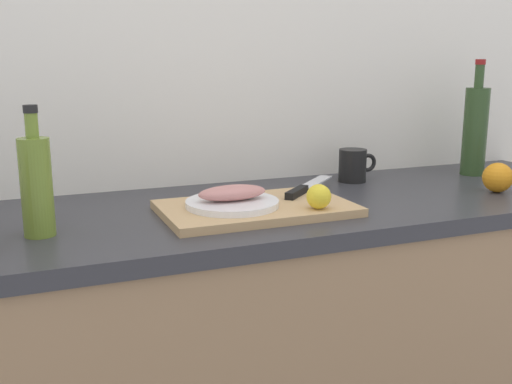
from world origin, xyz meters
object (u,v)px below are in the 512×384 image
object	(u,v)px
wine_bottle	(475,129)
coffee_mug_0	(353,165)
white_plate	(232,203)
chef_knife	(304,188)
fish_fillet	(232,193)
olive_oil_bottle	(36,184)
cutting_board	(256,208)
lemon_0	(319,197)

from	to	relation	value
wine_bottle	coffee_mug_0	world-z (taller)	wine_bottle
white_plate	coffee_mug_0	distance (m)	0.52
coffee_mug_0	chef_knife	bearing A→B (deg)	-147.46
fish_fillet	coffee_mug_0	distance (m)	0.52
white_plate	olive_oil_bottle	bearing A→B (deg)	-178.61
chef_knife	wine_bottle	world-z (taller)	wine_bottle
cutting_board	fish_fillet	size ratio (longest dim) A/B	2.73
fish_fillet	wine_bottle	size ratio (longest dim) A/B	0.46
cutting_board	lemon_0	distance (m)	0.16
fish_fillet	chef_knife	world-z (taller)	fish_fillet
chef_knife	lemon_0	distance (m)	0.18
chef_knife	olive_oil_bottle	distance (m)	0.67
lemon_0	white_plate	bearing A→B (deg)	151.62
cutting_board	coffee_mug_0	size ratio (longest dim) A/B	3.68
cutting_board	chef_knife	bearing A→B (deg)	25.78
fish_fillet	cutting_board	bearing A→B (deg)	-1.70
fish_fillet	lemon_0	distance (m)	0.20
white_plate	wine_bottle	world-z (taller)	wine_bottle
fish_fillet	wine_bottle	world-z (taller)	wine_bottle
coffee_mug_0	white_plate	bearing A→B (deg)	-153.56
cutting_board	lemon_0	size ratio (longest dim) A/B	7.79
olive_oil_bottle	fish_fillet	bearing A→B (deg)	1.39
chef_knife	lemon_0	size ratio (longest dim) A/B	4.01
chef_knife	lemon_0	world-z (taller)	lemon_0
white_plate	olive_oil_bottle	size ratio (longest dim) A/B	0.82
fish_fillet	lemon_0	world-z (taller)	lemon_0
fish_fillet	coffee_mug_0	world-z (taller)	coffee_mug_0
cutting_board	olive_oil_bottle	bearing A→B (deg)	-178.99
chef_knife	olive_oil_bottle	size ratio (longest dim) A/B	0.86
wine_bottle	coffee_mug_0	size ratio (longest dim) A/B	2.93
lemon_0	wine_bottle	bearing A→B (deg)	22.00
white_plate	wine_bottle	size ratio (longest dim) A/B	0.61
fish_fillet	coffee_mug_0	bearing A→B (deg)	26.44
olive_oil_bottle	wine_bottle	size ratio (longest dim) A/B	0.75
cutting_board	coffee_mug_0	world-z (taller)	coffee_mug_0
olive_oil_bottle	lemon_0	bearing A→B (deg)	-8.04
fish_fillet	chef_knife	xyz separation A→B (m)	(0.23, 0.08, -0.02)
coffee_mug_0	wine_bottle	bearing A→B (deg)	-6.49
cutting_board	lemon_0	xyz separation A→B (m)	(0.12, -0.09, 0.04)
wine_bottle	chef_knife	bearing A→B (deg)	-170.66
chef_knife	lemon_0	xyz separation A→B (m)	(-0.05, -0.18, 0.02)
chef_knife	wine_bottle	distance (m)	0.67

